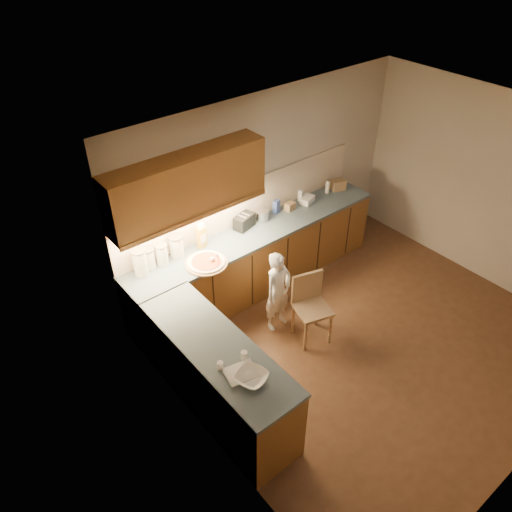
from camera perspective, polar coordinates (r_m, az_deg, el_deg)
name	(u,v)px	position (r m, az deg, el deg)	size (l,w,h in m)	color
room	(389,229)	(5.34, 14.98, 3.05)	(4.54, 4.50, 2.62)	#502F1B
l_counter	(246,293)	(6.20, -1.16, -4.21)	(3.77, 2.62, 0.92)	brown
backsplash	(243,203)	(6.51, -1.46, 6.12)	(3.75, 0.02, 0.58)	beige
upper_cabinets	(187,185)	(5.64, -7.84, 8.05)	(1.95, 0.36, 0.73)	brown
pizza_on_board	(207,262)	(5.92, -5.67, -0.74)	(0.50, 0.50, 0.20)	tan
child	(278,292)	(6.09, 2.52, -4.08)	(0.40, 0.26, 1.10)	white
wooden_chair	(310,303)	(6.03, 6.22, -5.33)	(0.49, 0.49, 0.88)	tan
mixing_bowl	(251,378)	(4.63, -0.52, -13.74)	(0.29, 0.29, 0.07)	white
canister_a	(140,262)	(5.80, -13.13, -0.71)	(0.17, 0.17, 0.34)	beige
canister_b	(148,258)	(5.90, -12.19, -0.26)	(0.16, 0.16, 0.27)	white
canister_c	(162,254)	(5.92, -10.71, 0.18)	(0.15, 0.15, 0.28)	silver
canister_d	(177,246)	(6.02, -9.07, 1.12)	(0.18, 0.18, 0.29)	silver
oil_jug	(201,236)	(6.14, -6.25, 2.26)	(0.13, 0.11, 0.33)	gold
toaster	(244,221)	(6.49, -1.36, 3.97)	(0.32, 0.23, 0.19)	black
steel_pot	(262,215)	(6.65, 0.70, 4.67)	(0.19, 0.19, 0.14)	#AEAEB3
blue_box	(276,207)	(6.81, 2.35, 5.66)	(0.09, 0.07, 0.19)	#364EA3
card_box_a	(290,206)	(6.91, 3.87, 5.70)	(0.14, 0.10, 0.10)	tan
white_bottle	(301,196)	(7.09, 5.12, 6.86)	(0.06, 0.06, 0.18)	silver
flat_pack	(307,200)	(7.10, 5.84, 6.43)	(0.21, 0.15, 0.09)	white
tall_jar	(328,186)	(7.34, 8.19, 7.91)	(0.07, 0.07, 0.21)	white
card_box_b	(338,185)	(7.47, 9.33, 8.05)	(0.20, 0.15, 0.15)	#977651
dough_cloth	(241,373)	(4.70, -1.70, -13.19)	(0.29, 0.23, 0.02)	silver
spice_jar_a	(220,366)	(4.73, -4.11, -12.38)	(0.06, 0.06, 0.08)	white
spice_jar_b	(244,355)	(4.80, -1.37, -11.28)	(0.07, 0.07, 0.09)	white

